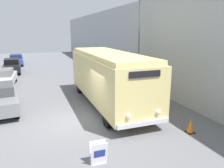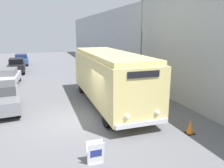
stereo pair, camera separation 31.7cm
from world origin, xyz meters
TOP-DOWN VIEW (x-y plane):
  - ground_plane at (0.00, 0.00)m, footprint 80.00×80.00m
  - building_wall_right at (6.97, 10.00)m, footprint 0.30×60.00m
  - vintage_bus at (2.53, 2.06)m, footprint 2.65×9.43m
  - sign_board at (0.08, -3.94)m, footprint 0.59×0.32m
  - streetlamp at (6.03, 4.87)m, footprint 0.36×0.36m
  - parked_car_mid at (-4.29, 9.56)m, footprint 2.08×4.62m
  - parked_car_far at (-3.96, 15.93)m, footprint 1.85×4.60m
  - parked_car_distant at (-3.84, 22.07)m, footprint 1.87×4.36m
  - traffic_cone at (4.71, -3.07)m, footprint 0.36×0.36m

SIDE VIEW (x-z plane):
  - ground_plane at x=0.00m, z-range 0.00..0.00m
  - traffic_cone at x=4.71m, z-range -0.01..0.66m
  - sign_board at x=0.08m, z-range -0.01..0.82m
  - parked_car_distant at x=-3.84m, z-range 0.01..1.47m
  - parked_car_mid at x=-4.29m, z-range 0.03..1.46m
  - parked_car_far at x=-3.96m, z-range 0.01..1.59m
  - vintage_bus at x=2.53m, z-range 0.21..3.49m
  - building_wall_right at x=6.97m, z-range 0.00..6.97m
  - streetlamp at x=6.03m, z-range 0.99..8.13m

